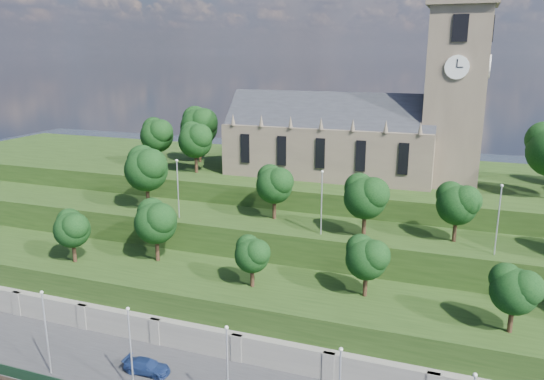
% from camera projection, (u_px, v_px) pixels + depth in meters
% --- Properties ---
extents(retaining_wall, '(160.00, 2.10, 5.00)m').
position_uv_depth(retaining_wall, '(284.00, 362.00, 55.48)').
color(retaining_wall, slate).
rests_on(retaining_wall, ground).
extents(embankment_lower, '(160.00, 12.00, 8.00)m').
position_uv_depth(embankment_lower, '(301.00, 322.00, 60.58)').
color(embankment_lower, '#1D3511').
rests_on(embankment_lower, ground).
extents(embankment_upper, '(160.00, 10.00, 12.00)m').
position_uv_depth(embankment_upper, '(326.00, 270.00, 70.07)').
color(embankment_upper, '#1D3511').
rests_on(embankment_upper, ground).
extents(hilltop, '(160.00, 32.00, 15.00)m').
position_uv_depth(hilltop, '(357.00, 215.00, 88.77)').
color(hilltop, '#1D3511').
rests_on(hilltop, ground).
extents(church, '(38.60, 12.35, 27.60)m').
position_uv_depth(church, '(361.00, 129.00, 81.08)').
color(church, brown).
rests_on(church, hilltop).
extents(trees_lower, '(65.53, 8.98, 8.05)m').
position_uv_depth(trees_lower, '(296.00, 248.00, 58.89)').
color(trees_lower, black).
rests_on(trees_lower, embankment_lower).
extents(trees_upper, '(64.64, 8.59, 9.35)m').
position_uv_depth(trees_upper, '(357.00, 188.00, 64.87)').
color(trees_upper, black).
rests_on(trees_upper, embankment_upper).
extents(trees_hilltop, '(73.42, 15.87, 10.14)m').
position_uv_depth(trees_hilltop, '(372.00, 139.00, 79.63)').
color(trees_hilltop, black).
rests_on(trees_hilltop, hilltop).
extents(lamp_posts_promenade, '(60.36, 0.36, 9.20)m').
position_uv_depth(lamp_posts_promenade, '(227.00, 367.00, 46.35)').
color(lamp_posts_promenade, '#B2B2B7').
rests_on(lamp_posts_promenade, promenade).
extents(lamp_posts_upper, '(40.36, 0.36, 8.14)m').
position_uv_depth(lamp_posts_upper, '(322.00, 198.00, 64.66)').
color(lamp_posts_upper, '#B2B2B7').
rests_on(lamp_posts_upper, embankment_upper).
extents(car_right, '(4.99, 2.16, 1.43)m').
position_uv_depth(car_right, '(147.00, 366.00, 54.27)').
color(car_right, navy).
rests_on(car_right, promenade).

